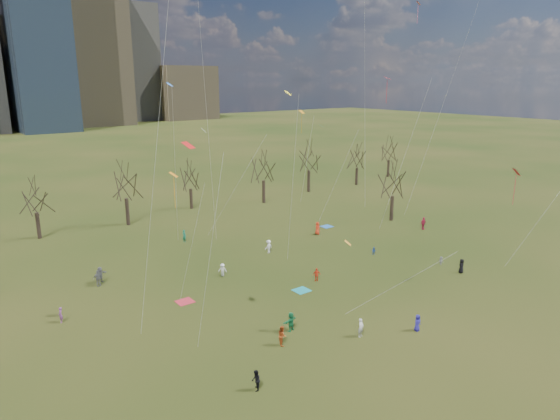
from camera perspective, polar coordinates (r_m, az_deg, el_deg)
ground at (r=48.79m, az=8.73°, el=-10.86°), size 500.00×500.00×0.00m
bare_tree_row at (r=76.09m, az=-11.66°, el=3.17°), size 113.04×29.80×9.50m
blanket_teal at (r=51.68m, az=2.48°, el=-9.16°), size 1.60×1.50×0.03m
blanket_navy at (r=73.54m, az=5.37°, el=-1.88°), size 1.60×1.50×0.03m
blanket_crimson at (r=50.07m, az=-10.81°, el=-10.24°), size 1.60×1.50×0.03m
person_0 at (r=45.29m, az=15.43°, el=-12.31°), size 0.77×0.55×1.48m
person_1 at (r=43.33m, az=9.22°, el=-13.13°), size 0.67×0.53×1.63m
person_2 at (r=41.61m, az=0.25°, el=-14.14°), size 0.90×0.99×1.67m
person_3 at (r=61.25m, az=17.93°, el=-5.53°), size 0.37×0.63×0.97m
person_4 at (r=53.75m, az=4.21°, el=-7.38°), size 0.93×0.72×1.48m
person_5 at (r=43.68m, az=1.25°, el=-12.63°), size 1.65×0.82×1.70m
person_6 at (r=59.34m, az=20.03°, el=-6.03°), size 0.94×0.80×1.63m
person_7 at (r=49.10m, az=-23.79°, el=-10.92°), size 0.43×0.57×1.42m
person_8 at (r=62.50m, az=10.68°, el=-4.63°), size 0.59×0.61×0.99m
person_9 at (r=55.35m, az=-6.59°, el=-6.80°), size 1.04×1.03×1.44m
person_10 at (r=74.53m, az=16.06°, el=-1.46°), size 1.09×0.49×1.82m
person_11 at (r=56.53m, az=-19.85°, el=-6.98°), size 1.65×1.31×1.76m
person_12 at (r=69.54m, az=4.30°, el=-2.09°), size 0.61×0.90×1.77m
person_13 at (r=67.38m, az=-10.89°, el=-2.92°), size 0.55×0.69×1.66m
person_14 at (r=36.41m, az=-2.77°, el=-18.89°), size 0.90×0.94×1.53m
person_15 at (r=62.05m, az=-1.32°, el=-4.18°), size 1.16×0.77×1.67m
person_16 at (r=55.72m, az=-20.09°, el=-7.32°), size 1.07×0.57×1.74m
kites_airborne at (r=57.88m, az=4.53°, el=7.88°), size 46.31×41.07×34.32m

